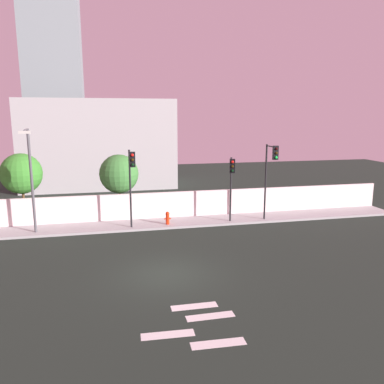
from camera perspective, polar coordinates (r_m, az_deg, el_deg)
name	(u,v)px	position (r m, az deg, el deg)	size (l,w,h in m)	color
ground_plane	(167,274)	(18.13, -3.79, -12.11)	(80.00, 80.00, 0.00)	black
sidewalk	(148,224)	(25.78, -6.60, -4.81)	(36.00, 2.40, 0.15)	#A0A0A0
perimeter_wall	(146,206)	(26.78, -6.94, -2.05)	(36.00, 0.18, 1.80)	silver
crosswalk_marking	(198,324)	(14.22, 0.84, -19.08)	(3.52, 3.04, 0.01)	silver
traffic_light_left	(271,167)	(25.78, 11.63, 3.74)	(0.34, 1.60, 5.17)	black
traffic_light_center	(131,173)	(23.52, -9.04, 2.82)	(0.35, 1.73, 4.98)	black
traffic_light_right	(232,176)	(25.07, 5.92, 2.37)	(0.48, 1.19, 4.35)	black
street_lamp_curbside	(31,173)	(24.62, -22.91, 2.66)	(0.62, 1.69, 6.30)	#4C4C51
fire_hydrant	(168,218)	(25.30, -3.66, -3.81)	(0.44, 0.26, 0.85)	red
roadside_tree_leftmost	(21,174)	(27.77, -24.08, 2.50)	(2.70, 2.70, 4.77)	brown
roadside_tree_midleft	(119,174)	(27.24, -10.82, 2.66)	(2.72, 2.72, 4.56)	brown
low_building_distant	(100,144)	(40.05, -13.60, 6.97)	(14.91, 6.00, 8.78)	#ABABAB
tower_on_skyline	(54,81)	(52.47, -19.85, 15.29)	(6.90, 5.00, 22.86)	gray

